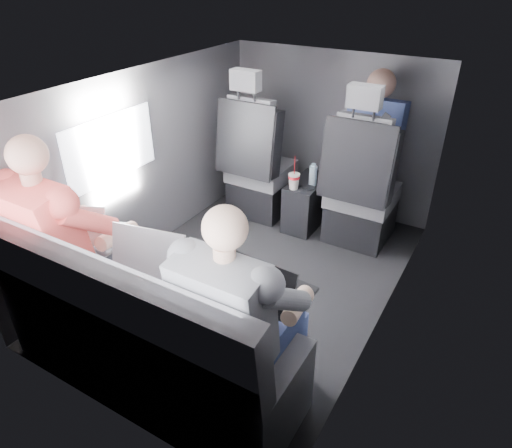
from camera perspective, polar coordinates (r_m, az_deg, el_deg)
The scene contains 20 objects.
floor at distance 3.25m, azimuth -0.37°, elevation -6.73°, with size 2.60×2.60×0.00m, color black.
ceiling at distance 2.67m, azimuth -0.47°, elevation 17.09°, with size 2.60×2.60×0.00m, color #B2B2AD.
panel_left at distance 3.41m, azimuth -13.66°, elevation 7.27°, with size 0.02×2.60×1.35m, color #56565B.
panel_right at distance 2.61m, azimuth 16.83°, elevation -0.63°, with size 0.02×2.60×1.35m, color #56565B.
panel_front at distance 3.98m, azimuth 9.36°, elevation 11.11°, with size 1.80×0.02×1.35m, color #56565B.
panel_back at distance 2.07m, azimuth -19.43°, elevation -10.17°, with size 1.80×0.02×1.35m, color #56565B.
side_window at distance 3.12m, azimuth -17.61°, elevation 9.02°, with size 0.02×0.75×0.42m, color white.
seatbelt at distance 3.24m, azimuth 12.71°, elevation 8.62°, with size 0.05×0.01×0.65m, color black.
front_seat_left at distance 3.88m, azimuth 0.22°, elevation 6.60°, with size 0.52×0.58×1.26m.
front_seat_right at distance 3.55m, azimuth 12.89°, elevation 3.48°, with size 0.52×0.58×1.26m.
center_console at distance 3.81m, azimuth 6.38°, elevation 2.64°, with size 0.24×0.48×0.41m.
rear_bench at distance 2.42m, azimuth -13.73°, elevation -13.81°, with size 1.60×0.57×0.92m.
soda_cup at distance 3.56m, azimuth 4.76°, elevation 5.43°, with size 0.09×0.09×0.27m.
water_bottle at distance 3.63m, azimuth 7.14°, elevation 6.07°, with size 0.06×0.06×0.18m.
laptop_white at distance 2.73m, azimuth -19.64°, elevation -0.70°, with size 0.38×0.40×0.24m.
laptop_silver at distance 2.37m, azimuth -11.38°, elevation -4.25°, with size 0.44×0.42×0.28m.
laptop_black at distance 2.14m, azimuth 1.70°, elevation -7.99°, with size 0.37×0.33×0.25m.
passenger_rear_left at distance 2.62m, azimuth -22.29°, elevation -2.17°, with size 0.54×0.65×1.28m.
passenger_rear_right at distance 2.01m, azimuth -1.73°, elevation -11.45°, with size 0.49×0.61×1.21m.
passenger_front_right at distance 3.65m, azimuth 14.49°, elevation 10.12°, with size 0.41×0.41×0.86m.
Camera 1 is at (1.33, -2.23, 1.96)m, focal length 32.00 mm.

